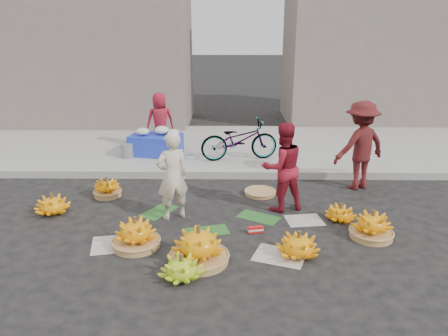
{
  "coord_description": "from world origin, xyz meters",
  "views": [
    {
      "loc": [
        0.24,
        -5.98,
        2.87
      ],
      "look_at": [
        0.15,
        0.65,
        0.7
      ],
      "focal_mm": 35.0,
      "sensor_mm": 36.0,
      "label": 1
    }
  ],
  "objects_px": {
    "bicycle": "(239,140)",
    "vendor_cream": "(172,176)",
    "banana_bunch_0": "(136,234)",
    "flower_table": "(156,143)",
    "banana_bunch_4": "(372,226)"
  },
  "relations": [
    {
      "from": "banana_bunch_0",
      "to": "vendor_cream",
      "type": "xyz_separation_m",
      "value": [
        0.4,
        0.95,
        0.5
      ]
    },
    {
      "from": "bicycle",
      "to": "vendor_cream",
      "type": "bearing_deg",
      "value": 147.64
    },
    {
      "from": "banana_bunch_0",
      "to": "flower_table",
      "type": "relative_size",
      "value": 0.58
    },
    {
      "from": "banana_bunch_4",
      "to": "flower_table",
      "type": "distance_m",
      "value": 5.22
    },
    {
      "from": "vendor_cream",
      "to": "banana_bunch_0",
      "type": "bearing_deg",
      "value": 40.05
    },
    {
      "from": "vendor_cream",
      "to": "bicycle",
      "type": "relative_size",
      "value": 0.84
    },
    {
      "from": "banana_bunch_0",
      "to": "vendor_cream",
      "type": "relative_size",
      "value": 0.5
    },
    {
      "from": "banana_bunch_4",
      "to": "bicycle",
      "type": "relative_size",
      "value": 0.36
    },
    {
      "from": "banana_bunch_0",
      "to": "flower_table",
      "type": "xyz_separation_m",
      "value": [
        -0.37,
        4.05,
        0.19
      ]
    },
    {
      "from": "flower_table",
      "to": "bicycle",
      "type": "height_order",
      "value": "bicycle"
    },
    {
      "from": "banana_bunch_0",
      "to": "flower_table",
      "type": "distance_m",
      "value": 4.07
    },
    {
      "from": "banana_bunch_4",
      "to": "flower_table",
      "type": "xyz_separation_m",
      "value": [
        -3.65,
        3.73,
        0.2
      ]
    },
    {
      "from": "banana_bunch_4",
      "to": "banana_bunch_0",
      "type": "bearing_deg",
      "value": -174.43
    },
    {
      "from": "banana_bunch_0",
      "to": "bicycle",
      "type": "xyz_separation_m",
      "value": [
        1.47,
        3.7,
        0.36
      ]
    },
    {
      "from": "banana_bunch_0",
      "to": "banana_bunch_4",
      "type": "bearing_deg",
      "value": 5.57
    }
  ]
}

